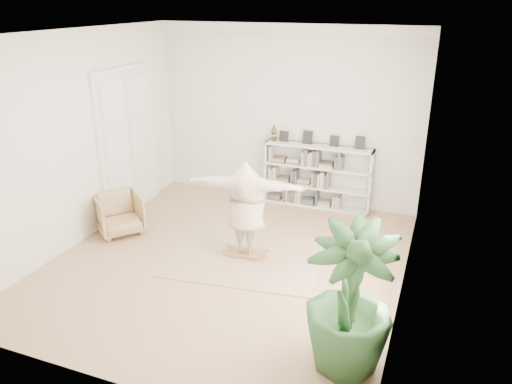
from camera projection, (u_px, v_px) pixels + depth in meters
floor at (228, 261)px, 8.22m from camera, size 6.00×6.00×0.00m
room_shell at (288, 28)px, 9.49m from camera, size 6.00×6.00×6.00m
doors at (128, 143)px, 9.75m from camera, size 0.09×1.78×2.92m
bookshelf at (317, 177)px, 10.18m from camera, size 2.20×0.35×1.64m
armchair at (119, 214)px, 9.11m from camera, size 1.11×1.10×0.73m
rug at (247, 256)px, 8.37m from camera, size 2.73×2.29×0.02m
rocker_board at (247, 253)px, 8.35m from camera, size 0.55×0.37×0.11m
person at (246, 206)px, 8.03m from camera, size 2.00×0.77×1.59m
houseplant at (349, 299)px, 5.59m from camera, size 1.05×1.05×1.81m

